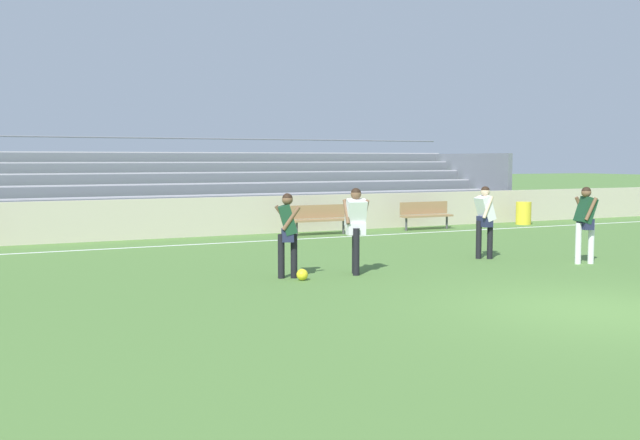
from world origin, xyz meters
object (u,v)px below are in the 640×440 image
(bench_near_wall_gap, at_px, (319,217))
(player_white_trailing_run, at_px, (485,216))
(bleacher_stand, at_px, (159,188))
(bench_centre_sideline, at_px, (426,213))
(soccer_ball, at_px, (302,275))
(player_dark_wide_left, at_px, (288,228))
(trash_bin, at_px, (523,213))
(player_white_on_ball, at_px, (356,223))
(player_dark_deep_cover, at_px, (585,218))

(bench_near_wall_gap, relative_size, player_white_trailing_run, 1.08)
(bleacher_stand, distance_m, bench_centre_sideline, 8.79)
(bleacher_stand, xyz_separation_m, player_white_trailing_run, (4.92, -10.75, -0.34))
(bench_centre_sideline, height_order, soccer_ball, bench_centre_sideline)
(bench_near_wall_gap, height_order, player_white_trailing_run, player_white_trailing_run)
(player_white_trailing_run, relative_size, soccer_ball, 7.57)
(bench_near_wall_gap, xyz_separation_m, player_dark_wide_left, (-4.05, -7.04, 0.42))
(bleacher_stand, relative_size, trash_bin, 31.98)
(bleacher_stand, relative_size, player_white_trailing_run, 15.17)
(player_dark_wide_left, bearing_deg, player_white_on_ball, -6.33)
(soccer_ball, bearing_deg, player_white_on_ball, 9.60)
(bleacher_stand, bearing_deg, bench_centre_sideline, -29.38)
(bench_centre_sideline, distance_m, player_white_trailing_run, 7.02)
(trash_bin, xyz_separation_m, soccer_ball, (-11.87, -7.52, -0.29))
(bench_centre_sideline, bearing_deg, player_dark_wide_left, -138.13)
(trash_bin, relative_size, player_dark_deep_cover, 0.47)
(player_white_trailing_run, bearing_deg, player_white_on_ball, -168.83)
(player_white_on_ball, xyz_separation_m, player_dark_deep_cover, (5.21, -0.87, -0.02))
(player_white_trailing_run, bearing_deg, trash_bin, 43.78)
(bench_centre_sideline, height_order, player_white_on_ball, player_white_on_ball)
(player_dark_wide_left, relative_size, player_white_trailing_run, 0.98)
(bench_centre_sideline, height_order, bench_near_wall_gap, same)
(bleacher_stand, relative_size, player_white_on_ball, 14.71)
(trash_bin, bearing_deg, soccer_ball, -147.63)
(trash_bin, distance_m, soccer_ball, 14.05)
(bench_near_wall_gap, height_order, player_white_on_ball, player_white_on_ball)
(player_dark_deep_cover, bearing_deg, player_white_trailing_run, 132.21)
(player_white_trailing_run, bearing_deg, bench_centre_sideline, 67.25)
(bench_near_wall_gap, relative_size, player_dark_wide_left, 1.10)
(bench_centre_sideline, bearing_deg, bleacher_stand, 150.62)
(bench_centre_sideline, distance_m, player_dark_wide_left, 10.56)
(soccer_ball, bearing_deg, player_dark_wide_left, 110.94)
(bench_centre_sideline, bearing_deg, player_dark_deep_cover, -98.82)
(player_white_on_ball, bearing_deg, player_white_trailing_run, 11.17)
(bench_centre_sideline, relative_size, player_white_trailing_run, 1.08)
(player_white_on_ball, bearing_deg, player_dark_wide_left, 173.67)
(player_white_on_ball, distance_m, player_dark_deep_cover, 5.28)
(bleacher_stand, height_order, soccer_ball, bleacher_stand)
(soccer_ball, bearing_deg, player_white_trailing_run, 10.78)
(player_white_on_ball, relative_size, player_white_trailing_run, 1.03)
(player_dark_deep_cover, bearing_deg, bench_centre_sideline, 81.18)
(player_dark_wide_left, height_order, soccer_ball, player_dark_wide_left)
(player_white_trailing_run, bearing_deg, bleacher_stand, 114.58)
(bleacher_stand, distance_m, bench_near_wall_gap, 5.80)
(player_white_on_ball, relative_size, player_dark_deep_cover, 1.02)
(bench_centre_sideline, bearing_deg, bench_near_wall_gap, 180.00)
(bleacher_stand, bearing_deg, player_white_on_ball, -84.19)
(bleacher_stand, distance_m, player_dark_deep_cover, 13.91)
(bench_centre_sideline, bearing_deg, trash_bin, 1.52)
(player_dark_wide_left, distance_m, player_white_trailing_run, 5.18)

